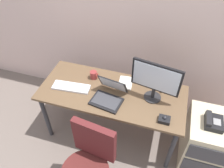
{
  "coord_description": "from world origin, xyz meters",
  "views": [
    {
      "loc": [
        0.49,
        -1.59,
        2.43
      ],
      "look_at": [
        0.0,
        0.0,
        0.84
      ],
      "focal_mm": 35.49,
      "sensor_mm": 36.0,
      "label": 1
    }
  ],
  "objects": [
    {
      "name": "banana",
      "position": [
        0.54,
        0.22,
        0.74
      ],
      "size": [
        0.11,
        0.19,
        0.04
      ],
      "primitive_type": "ellipsoid",
      "rotation": [
        0.0,
        0.0,
        1.18
      ],
      "color": "yellow",
      "rests_on": "desk"
    },
    {
      "name": "laptop",
      "position": [
        -0.01,
        -0.1,
        0.77
      ],
      "size": [
        0.35,
        0.36,
        0.22
      ],
      "color": "black",
      "rests_on": "desk"
    },
    {
      "name": "monitor_main",
      "position": [
        0.43,
        0.05,
        0.98
      ],
      "size": [
        0.49,
        0.18,
        0.44
      ],
      "color": "#262628",
      "rests_on": "desk"
    },
    {
      "name": "back_wall",
      "position": [
        0.0,
        0.69,
        1.4
      ],
      "size": [
        6.0,
        0.1,
        2.8
      ],
      "primitive_type": "cube",
      "color": "beige",
      "rests_on": "ground"
    },
    {
      "name": "file_cabinet",
      "position": [
        1.06,
        -0.04,
        0.32
      ],
      "size": [
        0.42,
        0.53,
        0.64
      ],
      "color": "beige",
      "rests_on": "ground"
    },
    {
      "name": "paper_notepad",
      "position": [
        0.1,
        0.18,
        0.73
      ],
      "size": [
        0.17,
        0.22,
        0.01
      ],
      "primitive_type": "cube",
      "rotation": [
        0.0,
        0.0,
        0.11
      ],
      "color": "white",
      "rests_on": "desk"
    },
    {
      "name": "desk_phone",
      "position": [
        1.05,
        -0.05,
        0.67
      ],
      "size": [
        0.17,
        0.2,
        0.09
      ],
      "color": "black",
      "rests_on": "file_cabinet"
    },
    {
      "name": "coffee_mug",
      "position": [
        -0.26,
        0.16,
        0.77
      ],
      "size": [
        0.09,
        0.08,
        0.09
      ],
      "color": "maroon",
      "rests_on": "desk"
    },
    {
      "name": "trackball_mouse",
      "position": [
        0.58,
        -0.22,
        0.74
      ],
      "size": [
        0.11,
        0.09,
        0.07
      ],
      "color": "black",
      "rests_on": "desk"
    },
    {
      "name": "desk",
      "position": [
        0.0,
        0.0,
        0.64
      ],
      "size": [
        1.58,
        0.67,
        0.72
      ],
      "color": "brown",
      "rests_on": "ground"
    },
    {
      "name": "keyboard",
      "position": [
        -0.45,
        -0.07,
        0.73
      ],
      "size": [
        0.42,
        0.17,
        0.03
      ],
      "color": "silver",
      "rests_on": "desk"
    },
    {
      "name": "ground_plane",
      "position": [
        0.0,
        0.0,
        0.0
      ],
      "size": [
        8.0,
        8.0,
        0.0
      ],
      "primitive_type": "plane",
      "color": "#71635C"
    }
  ]
}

